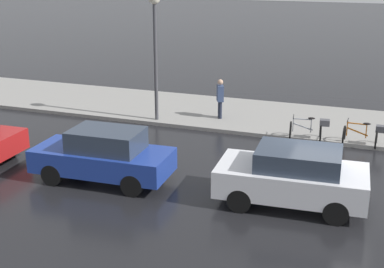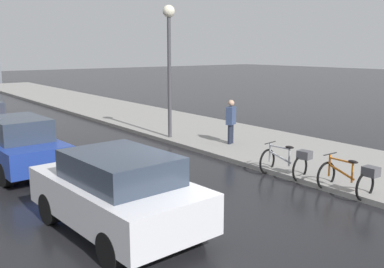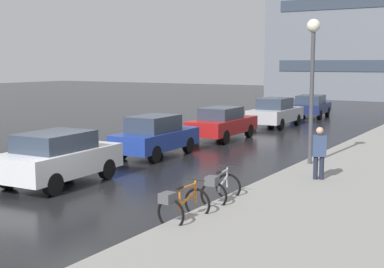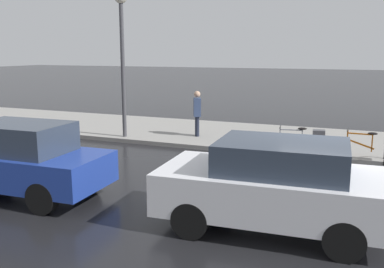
# 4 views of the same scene
# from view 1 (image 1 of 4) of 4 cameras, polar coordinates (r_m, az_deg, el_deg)

# --- Properties ---
(ground_plane) EXTENTS (140.00, 140.00, 0.00)m
(ground_plane) POSITION_cam_1_polar(r_m,az_deg,el_deg) (16.20, 14.58, -5.32)
(ground_plane) COLOR black
(sidewalk_kerb) EXTENTS (4.80, 60.00, 0.14)m
(sidewalk_kerb) POSITION_cam_1_polar(r_m,az_deg,el_deg) (24.46, -7.69, 3.30)
(sidewalk_kerb) COLOR gray
(sidewalk_kerb) RESTS_ON ground
(bicycle_nearest) EXTENTS (0.75, 1.42, 0.95)m
(bicycle_nearest) POSITION_cam_1_polar(r_m,az_deg,el_deg) (19.53, 17.96, -0.06)
(bicycle_nearest) COLOR black
(bicycle_nearest) RESTS_ON ground
(bicycle_second) EXTENTS (0.86, 1.43, 0.93)m
(bicycle_second) POSITION_cam_1_polar(r_m,az_deg,el_deg) (19.61, 12.46, 0.51)
(bicycle_second) COLOR black
(bicycle_second) RESTS_ON ground
(car_white) EXTENTS (2.14, 4.03, 1.59)m
(car_white) POSITION_cam_1_polar(r_m,az_deg,el_deg) (14.46, 10.72, -4.41)
(car_white) COLOR silver
(car_white) RESTS_ON ground
(car_blue) EXTENTS (1.87, 4.15, 1.61)m
(car_blue) POSITION_cam_1_polar(r_m,az_deg,el_deg) (15.92, -9.41, -2.26)
(car_blue) COLOR navy
(car_blue) RESTS_ON ground
(pedestrian) EXTENTS (0.46, 0.39, 1.74)m
(pedestrian) POSITION_cam_1_polar(r_m,az_deg,el_deg) (21.53, 3.02, 3.87)
(pedestrian) COLOR #1E2333
(pedestrian) RESTS_ON ground
(streetlamp) EXTENTS (0.46, 0.46, 5.12)m
(streetlamp) POSITION_cam_1_polar(r_m,az_deg,el_deg) (20.83, -3.97, 10.84)
(streetlamp) COLOR #424247
(streetlamp) RESTS_ON ground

